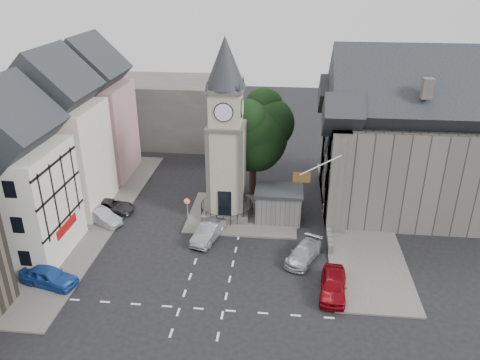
# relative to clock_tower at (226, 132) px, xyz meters

# --- Properties ---
(ground) EXTENTS (120.00, 120.00, 0.00)m
(ground) POSITION_rel_clock_tower_xyz_m (0.00, -7.99, -8.12)
(ground) COLOR black
(ground) RESTS_ON ground
(pavement_west) EXTENTS (6.00, 30.00, 0.14)m
(pavement_west) POSITION_rel_clock_tower_xyz_m (-12.50, -1.99, -8.05)
(pavement_west) COLOR #595651
(pavement_west) RESTS_ON ground
(pavement_east) EXTENTS (6.00, 26.00, 0.14)m
(pavement_east) POSITION_rel_clock_tower_xyz_m (12.00, 0.01, -8.05)
(pavement_east) COLOR #595651
(pavement_east) RESTS_ON ground
(central_island) EXTENTS (10.00, 8.00, 0.16)m
(central_island) POSITION_rel_clock_tower_xyz_m (1.50, 0.01, -8.04)
(central_island) COLOR #595651
(central_island) RESTS_ON ground
(road_markings) EXTENTS (20.00, 8.00, 0.01)m
(road_markings) POSITION_rel_clock_tower_xyz_m (0.00, -13.49, -8.12)
(road_markings) COLOR silver
(road_markings) RESTS_ON ground
(clock_tower) EXTENTS (4.86, 4.86, 16.25)m
(clock_tower) POSITION_rel_clock_tower_xyz_m (0.00, 0.00, 0.00)
(clock_tower) COLOR #4C4944
(clock_tower) RESTS_ON ground
(stone_shelter) EXTENTS (4.30, 3.30, 3.08)m
(stone_shelter) POSITION_rel_clock_tower_xyz_m (4.80, -0.49, -6.57)
(stone_shelter) COLOR #5A5853
(stone_shelter) RESTS_ON ground
(town_tree) EXTENTS (7.20, 7.20, 10.80)m
(town_tree) POSITION_rel_clock_tower_xyz_m (2.00, 5.01, -1.15)
(town_tree) COLOR black
(town_tree) RESTS_ON ground
(warning_sign_post) EXTENTS (0.70, 0.19, 2.85)m
(warning_sign_post) POSITION_rel_clock_tower_xyz_m (-3.20, -2.56, -6.09)
(warning_sign_post) COLOR black
(warning_sign_post) RESTS_ON ground
(terrace_pink) EXTENTS (8.10, 7.60, 12.80)m
(terrace_pink) POSITION_rel_clock_tower_xyz_m (-15.50, 8.01, -1.54)
(terrace_pink) COLOR tan
(terrace_pink) RESTS_ON ground
(terrace_cream) EXTENTS (8.10, 7.60, 12.80)m
(terrace_cream) POSITION_rel_clock_tower_xyz_m (-15.50, 0.01, -1.54)
(terrace_cream) COLOR beige
(terrace_cream) RESTS_ON ground
(terrace_tudor) EXTENTS (8.10, 7.60, 12.00)m
(terrace_tudor) POSITION_rel_clock_tower_xyz_m (-15.50, -7.99, -1.93)
(terrace_tudor) COLOR silver
(terrace_tudor) RESTS_ON ground
(backdrop_west) EXTENTS (20.00, 10.00, 8.00)m
(backdrop_west) POSITION_rel_clock_tower_xyz_m (-12.00, 20.01, -4.12)
(backdrop_west) COLOR #4C4944
(backdrop_west) RESTS_ON ground
(east_building) EXTENTS (14.40, 11.40, 12.60)m
(east_building) POSITION_rel_clock_tower_xyz_m (15.59, 3.01, -1.86)
(east_building) COLOR #5A5853
(east_building) RESTS_ON ground
(east_boundary_wall) EXTENTS (0.40, 16.00, 0.90)m
(east_boundary_wall) POSITION_rel_clock_tower_xyz_m (9.20, 2.01, -7.67)
(east_boundary_wall) COLOR #5A5853
(east_boundary_wall) RESTS_ON ground
(flagpole) EXTENTS (3.68, 0.10, 2.74)m
(flagpole) POSITION_rel_clock_tower_xyz_m (8.00, -3.99, -1.12)
(flagpole) COLOR white
(flagpole) RESTS_ON ground
(car_west_blue) EXTENTS (4.67, 2.72, 1.49)m
(car_west_blue) POSITION_rel_clock_tower_xyz_m (-11.50, -12.04, -7.37)
(car_west_blue) COLOR #1C489C
(car_west_blue) RESTS_ON ground
(car_west_silver) EXTENTS (4.27, 3.21, 1.35)m
(car_west_silver) POSITION_rel_clock_tower_xyz_m (-11.07, -2.86, -7.45)
(car_west_silver) COLOR #9FA1A6
(car_west_silver) RESTS_ON ground
(car_west_grey) EXTENTS (4.60, 2.57, 1.22)m
(car_west_grey) POSITION_rel_clock_tower_xyz_m (-10.93, -0.75, -7.51)
(car_west_grey) COLOR #2A2B2D
(car_west_grey) RESTS_ON ground
(car_island_silver) EXTENTS (2.66, 4.64, 1.45)m
(car_island_silver) POSITION_rel_clock_tower_xyz_m (-1.00, -4.58, -7.40)
(car_island_silver) COLOR gray
(car_island_silver) RESTS_ON ground
(car_island_east) EXTENTS (3.41, 4.72, 1.27)m
(car_island_east) POSITION_rel_clock_tower_xyz_m (7.00, -6.86, -7.49)
(car_island_east) COLOR #A1A3A8
(car_island_east) RESTS_ON ground
(car_east_red) EXTENTS (2.26, 4.66, 1.53)m
(car_east_red) POSITION_rel_clock_tower_xyz_m (9.00, -10.89, -7.35)
(car_east_red) COLOR maroon
(car_east_red) RESTS_ON ground
(pedestrian) EXTENTS (0.66, 0.54, 1.57)m
(pedestrian) POSITION_rel_clock_tower_xyz_m (9.07, 0.73, -7.33)
(pedestrian) COLOR beige
(pedestrian) RESTS_ON ground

